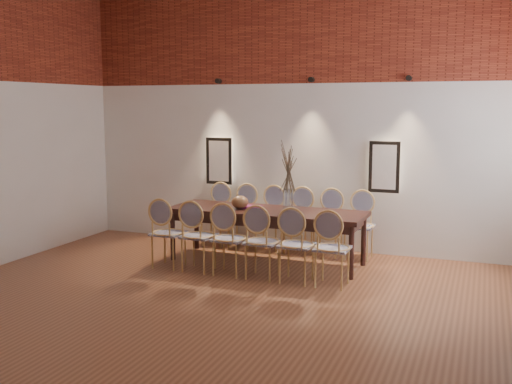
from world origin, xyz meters
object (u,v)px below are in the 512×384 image
(chair_far_d, at_px, (298,221))
(bowl, at_px, (240,202))
(chair_far_e, at_px, (328,224))
(chair_far_b, at_px, (242,217))
(chair_near_d, at_px, (262,242))
(chair_near_c, at_px, (230,239))
(chair_near_f, at_px, (332,248))
(book, at_px, (252,207))
(chair_near_e, at_px, (297,245))
(chair_far_c, at_px, (270,219))
(dining_table, at_px, (266,236))
(vase, at_px, (288,200))
(chair_near_b, at_px, (198,236))
(chair_far_f, at_px, (359,226))
(chair_far_a, at_px, (216,215))
(chair_near_a, at_px, (168,233))

(chair_far_d, xyz_separation_m, bowl, (-0.62, -0.76, 0.37))
(chair_far_e, bearing_deg, chair_far_b, -0.00)
(chair_near_d, bearing_deg, chair_near_c, -180.00)
(chair_near_c, xyz_separation_m, chair_near_f, (1.37, -0.03, 0.00))
(book, bearing_deg, chair_near_e, -40.55)
(chair_far_b, height_order, chair_far_c, same)
(dining_table, height_order, chair_near_c, chair_near_c)
(vase, height_order, book, vase)
(chair_far_e, xyz_separation_m, vase, (-0.38, -0.71, 0.43))
(chair_near_d, xyz_separation_m, chair_far_e, (0.49, 1.43, 0.00))
(dining_table, bearing_deg, chair_near_e, -46.48)
(chair_near_b, xyz_separation_m, chair_near_f, (1.82, -0.04, 0.00))
(chair_near_c, distance_m, chair_far_f, 1.98)
(chair_near_d, height_order, book, chair_near_d)
(chair_near_b, relative_size, vase, 3.13)
(book, bearing_deg, chair_near_f, -29.93)
(dining_table, bearing_deg, book, 172.41)
(chair_far_d, relative_size, chair_far_f, 1.00)
(chair_near_f, relative_size, bowl, 3.92)
(chair_near_d, height_order, chair_near_e, same)
(chair_far_c, bearing_deg, chair_far_b, 0.00)
(chair_far_c, height_order, chair_far_e, same)
(chair_near_e, xyz_separation_m, book, (-0.90, 0.77, 0.30))
(dining_table, height_order, bowl, bowl)
(chair_near_e, height_order, chair_far_c, same)
(chair_near_c, bearing_deg, chair_far_a, 122.34)
(chair_far_b, distance_m, chair_far_c, 0.46)
(chair_near_c, xyz_separation_m, chair_far_f, (1.40, 1.41, 0.00))
(chair_near_e, relative_size, chair_far_a, 1.00)
(chair_far_b, distance_m, vase, 1.30)
(chair_near_f, relative_size, vase, 3.13)
(vase, distance_m, book, 0.57)
(chair_near_c, xyz_separation_m, book, (0.01, 0.75, 0.30))
(chair_near_e, bearing_deg, vase, 117.09)
(dining_table, distance_m, chair_far_f, 1.35)
(chair_far_b, distance_m, book, 0.87)
(chair_far_b, relative_size, chair_far_c, 1.00)
(chair_near_a, bearing_deg, chair_near_c, 0.00)
(chair_near_f, distance_m, chair_far_f, 1.44)
(bowl, bearing_deg, chair_far_f, 25.62)
(chair_far_a, height_order, chair_far_e, same)
(chair_far_d, bearing_deg, chair_near_a, 46.48)
(chair_near_c, bearing_deg, chair_near_e, 0.00)
(chair_far_f, bearing_deg, chair_near_f, 90.00)
(chair_far_a, relative_size, book, 3.62)
(chair_far_c, bearing_deg, bowl, 78.94)
(chair_far_d, xyz_separation_m, vase, (0.07, -0.72, 0.43))
(chair_far_b, distance_m, chair_far_d, 0.91)
(vase, bearing_deg, chair_far_e, 61.63)
(chair_near_a, xyz_separation_m, chair_far_c, (0.94, 1.42, 0.00))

